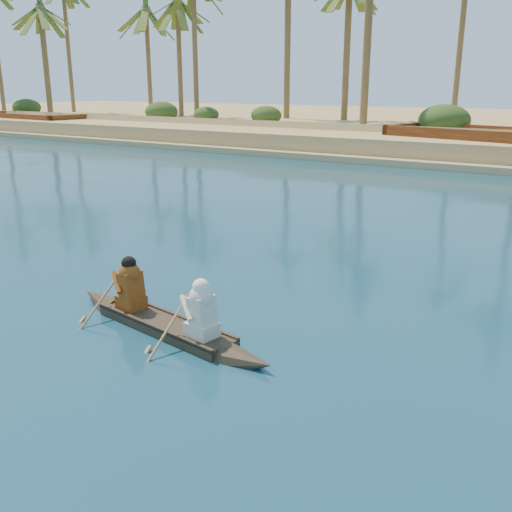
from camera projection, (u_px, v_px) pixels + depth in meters
The scene contains 6 objects.
sandy_embankment at pixel (448, 127), 52.54m from camera, with size 150.00×51.00×1.50m.
palm_grove at pixel (412, 30), 40.85m from camera, with size 110.00×14.00×16.00m, color #3F5A1F, non-canonical shape.
shrub_cluster at pixel (388, 130), 39.99m from camera, with size 100.00×6.00×2.40m, color #294017, non-canonical shape.
canoe at pixel (165, 317), 10.14m from camera, with size 5.02×1.37×1.37m.
barge_left at pixel (32, 124), 54.07m from camera, with size 12.53×5.01×2.04m.
barge_mid at pixel (504, 149), 32.06m from camera, with size 13.97×7.33×2.22m.
Camera 1 is at (14.49, -7.80, 4.21)m, focal length 40.00 mm.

